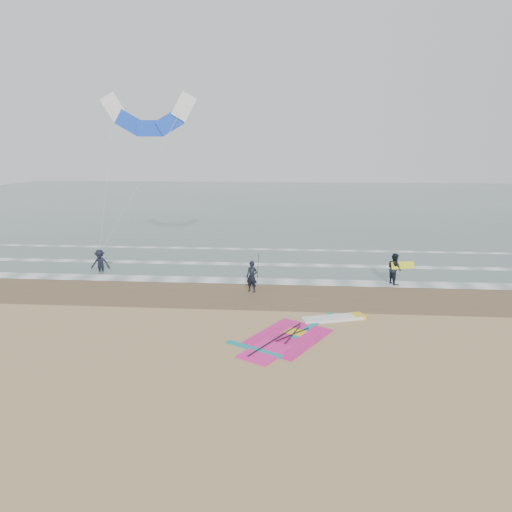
# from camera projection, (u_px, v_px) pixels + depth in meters

# --- Properties ---
(ground) EXTENTS (120.00, 120.00, 0.00)m
(ground) POSITION_uv_depth(u_px,v_px,m) (285.00, 343.00, 17.17)
(ground) COLOR tan
(ground) RESTS_ON ground
(sea_water) EXTENTS (120.00, 80.00, 0.02)m
(sea_water) POSITION_uv_depth(u_px,v_px,m) (291.00, 202.00, 63.77)
(sea_water) COLOR #47605E
(sea_water) RESTS_ON ground
(wet_sand_band) EXTENTS (120.00, 5.00, 0.01)m
(wet_sand_band) POSITION_uv_depth(u_px,v_px,m) (287.00, 294.00, 22.99)
(wet_sand_band) COLOR brown
(wet_sand_band) RESTS_ON ground
(foam_waterline) EXTENTS (120.00, 9.15, 0.02)m
(foam_waterline) POSITION_uv_depth(u_px,v_px,m) (288.00, 271.00, 27.30)
(foam_waterline) COLOR white
(foam_waterline) RESTS_ON ground
(windsurf_rig) EXTENTS (5.69, 5.38, 0.14)m
(windsurf_rig) POSITION_uv_depth(u_px,v_px,m) (301.00, 332.00, 18.14)
(windsurf_rig) COLOR white
(windsurf_rig) RESTS_ON ground
(person_standing) EXTENTS (0.68, 0.56, 1.62)m
(person_standing) POSITION_uv_depth(u_px,v_px,m) (252.00, 277.00, 23.24)
(person_standing) COLOR black
(person_standing) RESTS_ON ground
(person_walking) EXTENTS (0.91, 1.02, 1.71)m
(person_walking) POSITION_uv_depth(u_px,v_px,m) (394.00, 269.00, 24.60)
(person_walking) COLOR black
(person_walking) RESTS_ON ground
(person_wading) EXTENTS (1.15, 0.71, 1.71)m
(person_wading) POSITION_uv_depth(u_px,v_px,m) (100.00, 258.00, 27.05)
(person_wading) COLOR black
(person_wading) RESTS_ON ground
(held_pole) EXTENTS (0.17, 0.86, 1.82)m
(held_pole) POSITION_uv_depth(u_px,v_px,m) (258.00, 270.00, 23.13)
(held_pole) COLOR black
(held_pole) RESTS_ON ground
(carried_kiteboard) EXTENTS (1.30, 0.51, 0.39)m
(carried_kiteboard) POSITION_uv_depth(u_px,v_px,m) (403.00, 265.00, 24.42)
(carried_kiteboard) COLOR yellow
(carried_kiteboard) RESTS_ON ground
(surf_kite) EXTENTS (5.81, 2.21, 9.34)m
(surf_kite) POSITION_uv_depth(u_px,v_px,m) (149.00, 118.00, 26.97)
(surf_kite) COLOR white
(surf_kite) RESTS_ON ground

